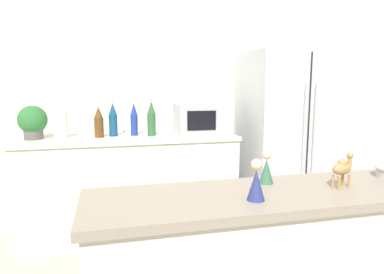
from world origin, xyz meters
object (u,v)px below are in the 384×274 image
back_bottle_0 (99,122)px  wise_man_figurine_blue (266,169)px  microwave (201,119)px  back_bottle_2 (113,120)px  paper_towel_roll (61,125)px  wise_man_figurine_crimson (256,183)px  refrigerator (288,139)px  back_bottle_1 (134,120)px  back_bottle_3 (151,119)px  camel_figurine (343,168)px  potted_plant (33,121)px

back_bottle_0 → wise_man_figurine_blue: (0.74, -1.75, -0.04)m
microwave → back_bottle_2: back_bottle_2 is taller
back_bottle_0 → wise_man_figurine_blue: back_bottle_0 is taller
paper_towel_roll → wise_man_figurine_blue: size_ratio=1.59×
wise_man_figurine_crimson → refrigerator: bearing=57.7°
microwave → back_bottle_1: back_bottle_1 is taller
paper_towel_roll → wise_man_figurine_blue: bearing=-59.2°
microwave → back_bottle_3: back_bottle_3 is taller
camel_figurine → wise_man_figurine_blue: bearing=155.2°
microwave → back_bottle_1: bearing=179.3°
paper_towel_roll → back_bottle_0: size_ratio=0.84×
potted_plant → back_bottle_2: back_bottle_2 is taller
camel_figurine → wise_man_figurine_blue: wise_man_figurine_blue is taller
back_bottle_1 → back_bottle_2: bearing=180.0°
microwave → wise_man_figurine_crimson: microwave is taller
back_bottle_1 → back_bottle_2: back_bottle_2 is taller
back_bottle_0 → back_bottle_3: bearing=-2.4°
camel_figurine → wise_man_figurine_blue: (-0.28, 0.13, -0.02)m
back_bottle_1 → wise_man_figurine_blue: size_ratio=2.07×
microwave → wise_man_figurine_blue: (-0.20, -1.79, -0.05)m
refrigerator → wise_man_figurine_blue: 2.02m
potted_plant → back_bottle_1: size_ratio=0.94×
refrigerator → back_bottle_1: (-1.50, 0.09, 0.22)m
back_bottle_2 → wise_man_figurine_blue: size_ratio=2.09×
potted_plant → wise_man_figurine_crimson: bearing=-59.9°
paper_towel_roll → camel_figurine: bearing=-54.9°
potted_plant → back_bottle_0: size_ratio=1.04×
potted_plant → back_bottle_3: back_bottle_3 is taller
refrigerator → wise_man_figurine_blue: refrigerator is taller
microwave → back_bottle_2: (-0.81, 0.01, 0.01)m
back_bottle_0 → wise_man_figurine_crimson: bearing=-72.8°
back_bottle_3 → wise_man_figurine_blue: (0.28, -1.73, -0.06)m
back_bottle_3 → refrigerator: bearing=-1.3°
paper_towel_roll → back_bottle_2: bearing=4.2°
back_bottle_0 → back_bottle_3: (0.46, -0.02, 0.02)m
paper_towel_roll → wise_man_figurine_crimson: (0.92, -1.96, -0.02)m
refrigerator → microwave: size_ratio=3.53×
paper_towel_roll → back_bottle_2: 0.44m
back_bottle_2 → wise_man_figurine_blue: bearing=-71.1°
potted_plant → back_bottle_0: 0.54m
potted_plant → paper_towel_roll: potted_plant is taller
back_bottle_1 → refrigerator: bearing=-3.6°
potted_plant → paper_towel_roll: bearing=-0.6°
back_bottle_1 → back_bottle_3: (0.15, -0.07, 0.01)m
back_bottle_2 → wise_man_figurine_crimson: (0.48, -2.00, -0.05)m
back_bottle_3 → back_bottle_1: bearing=156.6°
paper_towel_roll → wise_man_figurine_blue: 2.06m
refrigerator → back_bottle_0: 1.82m
refrigerator → camel_figurine: 2.00m
paper_towel_roll → back_bottle_1: bearing=2.9°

